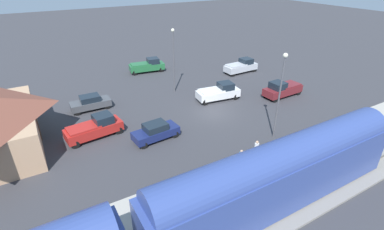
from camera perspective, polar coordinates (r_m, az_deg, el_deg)
ground_plane at (r=33.22m, az=4.28°, el=0.33°), size 200.00×200.00×0.00m
railway_track at (r=24.84m, az=23.00°, el=-12.39°), size 4.80×70.00×0.30m
platform at (r=26.72m, az=16.42°, el=-7.91°), size 3.20×46.00×0.30m
pedestrian_on_platform at (r=23.94m, az=9.69°, el=-8.31°), size 0.36×0.36×1.71m
pedestrian_waiting_far at (r=25.34m, az=12.64°, el=-6.41°), size 0.36×0.36×1.71m
pickup_red at (r=29.75m, az=-18.68°, el=-2.39°), size 2.59×5.59×2.14m
pickup_silver at (r=46.59m, az=9.73°, el=9.51°), size 2.09×5.44×2.14m
pickup_white at (r=36.34m, az=5.34°, el=4.55°), size 2.65×5.61×2.14m
sedan_navy at (r=28.08m, az=-7.21°, el=-3.24°), size 2.22×4.64×1.74m
pickup_green at (r=46.75m, az=-8.81°, el=9.64°), size 2.68×5.62×2.14m
sedan_charcoal at (r=35.71m, az=-19.46°, el=2.33°), size 1.87×4.51×1.74m
pickup_maroon at (r=38.87m, az=17.43°, el=4.93°), size 2.15×5.47×2.14m
light_pole_near_platform at (r=27.52m, az=17.14°, el=5.23°), size 0.44×0.44×8.46m
light_pole_lot_center at (r=37.29m, az=-3.69°, el=12.00°), size 0.44×0.44×8.33m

